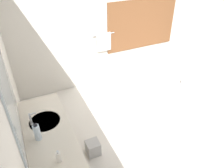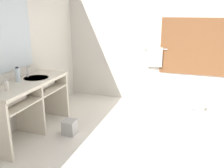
# 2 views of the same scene
# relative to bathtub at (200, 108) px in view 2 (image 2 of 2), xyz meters

# --- Properties ---
(ground_plane) EXTENTS (16.00, 16.00, 0.00)m
(ground_plane) POSITION_rel_bathtub_xyz_m (-0.66, -1.37, -0.28)
(ground_plane) COLOR silver
(ground_plane) RESTS_ON ground
(wall_back_with_blinds) EXTENTS (7.40, 0.13, 2.70)m
(wall_back_with_blinds) POSITION_rel_bathtub_xyz_m (-0.63, 0.86, 1.06)
(wall_back_with_blinds) COLOR silver
(wall_back_with_blinds) RESTS_ON ground_plane
(vanity_counter) EXTENTS (0.57, 1.56, 0.86)m
(vanity_counter) POSITION_rel_bathtub_xyz_m (-2.56, -1.21, 0.36)
(vanity_counter) COLOR beige
(vanity_counter) RESTS_ON ground_plane
(sink_faucet) EXTENTS (0.09, 0.04, 0.18)m
(sink_faucet) POSITION_rel_bathtub_xyz_m (-2.72, -1.00, 0.67)
(sink_faucet) COLOR silver
(sink_faucet) RESTS_ON vanity_counter
(bathtub) EXTENTS (1.09, 1.64, 0.64)m
(bathtub) POSITION_rel_bathtub_xyz_m (0.00, 0.00, 0.00)
(bathtub) COLOR white
(bathtub) RESTS_ON ground_plane
(water_bottle_1) EXTENTS (0.08, 0.08, 0.23)m
(water_bottle_1) POSITION_rel_bathtub_xyz_m (-2.68, -1.27, 0.69)
(water_bottle_1) COLOR silver
(water_bottle_1) RESTS_ON vanity_counter
(soap_dispenser) EXTENTS (0.05, 0.05, 0.16)m
(soap_dispenser) POSITION_rel_bathtub_xyz_m (-2.54, -1.69, 0.65)
(soap_dispenser) COLOR white
(soap_dispenser) RESTS_ON vanity_counter
(waste_bin) EXTENTS (0.20, 0.20, 0.23)m
(waste_bin) POSITION_rel_bathtub_xyz_m (-1.96, -1.07, -0.17)
(waste_bin) COLOR #B2B2B2
(waste_bin) RESTS_ON ground_plane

